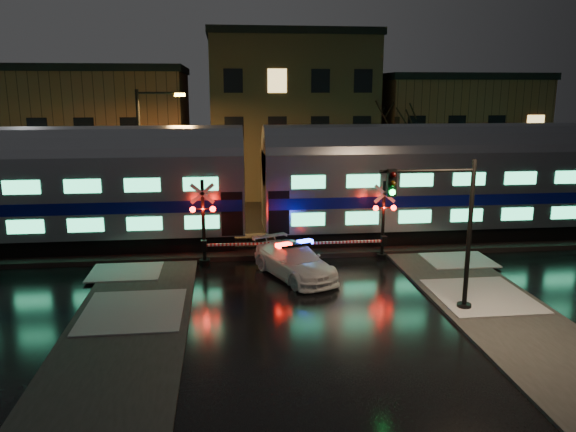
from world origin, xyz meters
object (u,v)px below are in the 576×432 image
object	(u,v)px
crossing_signal_right	(376,229)
crossing_signal_left	(212,231)
streetlight	(145,152)
police_car	(294,261)
traffic_light	(446,234)

from	to	relation	value
crossing_signal_right	crossing_signal_left	xyz separation A→B (m)	(-7.52, 0.01, 0.09)
crossing_signal_right	streetlight	distance (m)	13.35
crossing_signal_right	crossing_signal_left	distance (m)	7.52
crossing_signal_left	police_car	bearing A→B (deg)	-28.41
crossing_signal_left	traffic_light	bearing A→B (deg)	-37.68
crossing_signal_right	streetlight	xyz separation A→B (m)	(-11.15, 6.70, 2.98)
police_car	streetlight	size ratio (longest dim) A/B	0.66
traffic_light	streetlight	xyz separation A→B (m)	(-11.88, 13.07, 1.59)
police_car	streetlight	world-z (taller)	streetlight
police_car	crossing_signal_left	world-z (taller)	crossing_signal_left
crossing_signal_right	traffic_light	bearing A→B (deg)	-83.46
police_car	traffic_light	distance (m)	6.91
crossing_signal_right	traffic_light	world-z (taller)	traffic_light
crossing_signal_left	crossing_signal_right	bearing A→B (deg)	-0.04
police_car	streetlight	xyz separation A→B (m)	(-7.12, 8.59, 3.81)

